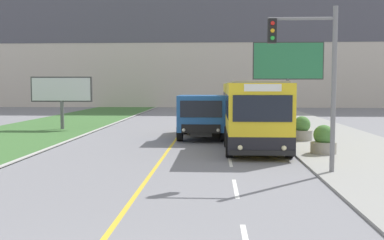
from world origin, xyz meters
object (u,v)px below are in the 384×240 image
Objects in this scene: city_bus at (251,112)px; traffic_light_mast at (314,68)px; dump_truck at (202,116)px; planter_round_second at (302,130)px; planter_round_near at (324,141)px; billboard_large at (288,63)px; billboard_small at (62,91)px.

traffic_light_mast is (1.45, -7.80, 1.96)m from city_bus.
dump_truck is 4.94× the size of planter_round_second.
planter_round_second is (-0.04, 4.59, 0.02)m from planter_round_near.
billboard_large is 18.09m from billboard_small.
traffic_light_mast is 0.86× the size of billboard_large.
planter_round_near is 0.96× the size of planter_round_second.
planter_round_second is at bearing 90.53° from planter_round_near.
traffic_light_mast reaches higher than billboard_small.
traffic_light_mast is at bearing -108.39° from planter_round_near.
traffic_light_mast is at bearing -96.90° from billboard_large.
planter_round_near is at bearing -94.19° from billboard_large.
dump_truck is at bearing 134.01° from planter_round_near.
city_bus is 1.77× the size of billboard_large.
city_bus is 1.83× the size of dump_truck.
planter_round_second is at bearing 81.40° from traffic_light_mast.
planter_round_near is at bearing -34.83° from billboard_small.
city_bus reaches higher than planter_round_second.
billboard_small reaches higher than planter_round_second.
billboard_small is at bearing 153.14° from dump_truck.
billboard_large is 18.59m from planter_round_near.
dump_truck is 0.97× the size of billboard_large.
dump_truck is 10.63m from traffic_light_mast.
city_bus is 3.12m from dump_truck.
dump_truck is at bearing -117.96° from billboard_large.
billboard_large is 1.57× the size of billboard_small.
billboard_small is 3.24× the size of planter_round_second.
planter_round_near is at bearing 71.61° from traffic_light_mast.
billboard_small is 16.05m from planter_round_second.
planter_round_second is at bearing 17.18° from city_bus.
dump_truck is 1.13× the size of traffic_light_mast.
billboard_small is at bearing 151.26° from city_bus.
traffic_light_mast is 5.20m from planter_round_near.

